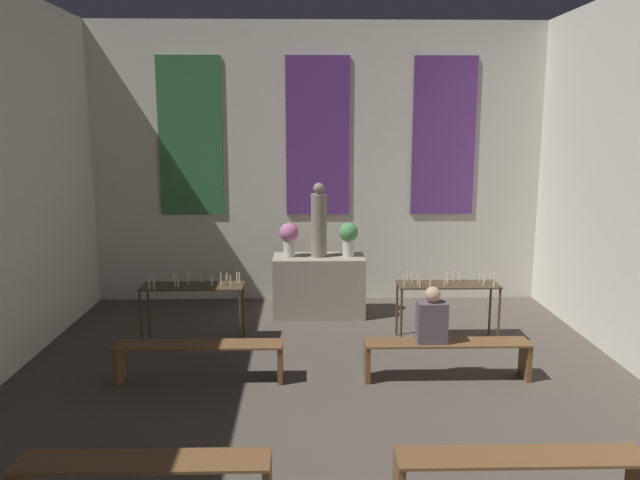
{
  "coord_description": "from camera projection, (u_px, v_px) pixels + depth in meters",
  "views": [
    {
      "loc": [
        -0.22,
        -0.64,
        3.1
      ],
      "look_at": [
        0.0,
        8.47,
        1.4
      ],
      "focal_mm": 35.0,
      "sensor_mm": 36.0,
      "label": 1
    }
  ],
  "objects": [
    {
      "name": "pew_back_right",
      "position": [
        447.0,
        352.0,
        7.65
      ],
      "size": [
        2.02,
        0.36,
        0.48
      ],
      "color": "brown",
      "rests_on": "ground_plane"
    },
    {
      "name": "statue",
      "position": [
        319.0,
        223.0,
        10.04
      ],
      "size": [
        0.25,
        0.25,
        1.2
      ],
      "color": "gray",
      "rests_on": "altar"
    },
    {
      "name": "pew_back_left",
      "position": [
        200.0,
        354.0,
        7.58
      ],
      "size": [
        2.02,
        0.36,
        0.48
      ],
      "color": "brown",
      "rests_on": "ground_plane"
    },
    {
      "name": "pew_second_right",
      "position": [
        520.0,
        470.0,
        5.03
      ],
      "size": [
        2.02,
        0.36,
        0.48
      ],
      "color": "brown",
      "rests_on": "ground_plane"
    },
    {
      "name": "candle_rack_right",
      "position": [
        448.0,
        290.0,
        8.97
      ],
      "size": [
        1.45,
        0.49,
        1.03
      ],
      "color": "#473823",
      "rests_on": "ground_plane"
    },
    {
      "name": "wall_back",
      "position": [
        318.0,
        163.0,
        10.88
      ],
      "size": [
        8.04,
        0.16,
        4.82
      ],
      "color": "silver",
      "rests_on": "ground_plane"
    },
    {
      "name": "flower_vase_right",
      "position": [
        349.0,
        236.0,
        10.09
      ],
      "size": [
        0.31,
        0.31,
        0.55
      ],
      "color": "beige",
      "rests_on": "altar"
    },
    {
      "name": "person_seated",
      "position": [
        432.0,
        318.0,
        7.56
      ],
      "size": [
        0.36,
        0.24,
        0.7
      ],
      "color": "#564C56",
      "rests_on": "pew_back_right"
    },
    {
      "name": "altar",
      "position": [
        319.0,
        286.0,
        10.23
      ],
      "size": [
        1.48,
        0.73,
        0.98
      ],
      "color": "gray",
      "rests_on": "ground_plane"
    },
    {
      "name": "pew_second_left",
      "position": [
        144.0,
        475.0,
        4.96
      ],
      "size": [
        2.02,
        0.36,
        0.48
      ],
      "color": "brown",
      "rests_on": "ground_plane"
    },
    {
      "name": "candle_rack_left",
      "position": [
        193.0,
        292.0,
        8.89
      ],
      "size": [
        1.45,
        0.49,
        1.04
      ],
      "color": "#473823",
      "rests_on": "ground_plane"
    },
    {
      "name": "flower_vase_left",
      "position": [
        289.0,
        236.0,
        10.07
      ],
      "size": [
        0.31,
        0.31,
        0.55
      ],
      "color": "beige",
      "rests_on": "altar"
    }
  ]
}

